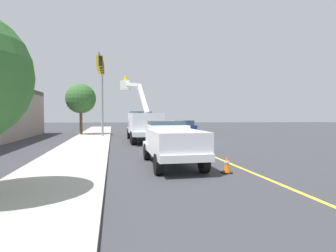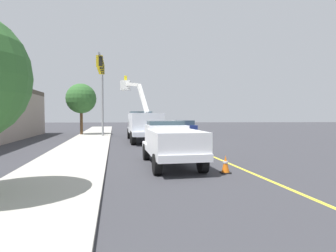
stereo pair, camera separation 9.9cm
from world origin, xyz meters
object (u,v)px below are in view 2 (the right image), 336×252
(utility_bucket_truck, at_px, (143,123))
(traffic_cone_mid_rear, at_px, (155,133))
(traffic_cone_mid_front, at_px, (181,142))
(passing_minivan, at_px, (184,126))
(service_pickup_truck, at_px, (171,142))
(traffic_signal_mast, at_px, (102,78))
(traffic_cone_leading, at_px, (225,164))

(utility_bucket_truck, distance_m, traffic_cone_mid_rear, 4.72)
(traffic_cone_mid_front, bearing_deg, passing_minivan, -7.65)
(passing_minivan, distance_m, traffic_cone_mid_rear, 5.73)
(service_pickup_truck, relative_size, traffic_signal_mast, 0.68)
(passing_minivan, xyz_separation_m, traffic_cone_mid_front, (-14.27, 1.92, -0.54))
(traffic_cone_mid_rear, bearing_deg, passing_minivan, -39.37)
(passing_minivan, xyz_separation_m, traffic_cone_leading, (-22.53, 0.94, -0.62))
(utility_bucket_truck, bearing_deg, traffic_cone_leading, -164.45)
(traffic_cone_mid_rear, bearing_deg, service_pickup_truck, -178.02)
(traffic_cone_mid_rear, xyz_separation_m, traffic_signal_mast, (-1.62, 5.30, 5.61))
(passing_minivan, relative_size, traffic_cone_leading, 6.91)
(traffic_cone_mid_front, bearing_deg, traffic_cone_mid_rear, 9.77)
(utility_bucket_truck, xyz_separation_m, traffic_cone_leading, (-13.71, -3.81, -1.23))
(utility_bucket_truck, height_order, traffic_cone_mid_front, utility_bucket_truck)
(traffic_cone_leading, height_order, traffic_cone_mid_rear, traffic_cone_mid_rear)
(utility_bucket_truck, relative_size, passing_minivan, 1.69)
(utility_bucket_truck, bearing_deg, traffic_signal_mast, 56.04)
(service_pickup_truck, relative_size, traffic_cone_mid_front, 6.58)
(traffic_cone_mid_front, distance_m, traffic_cone_mid_rear, 10.01)
(service_pickup_truck, xyz_separation_m, traffic_cone_leading, (-1.76, -2.11, -0.76))
(utility_bucket_truck, bearing_deg, service_pickup_truck, -171.87)
(passing_minivan, bearing_deg, utility_bucket_truck, 151.67)
(utility_bucket_truck, relative_size, traffic_signal_mast, 0.99)
(traffic_cone_leading, xyz_separation_m, traffic_signal_mast, (16.51, 7.97, 5.63))
(service_pickup_truck, bearing_deg, traffic_signal_mast, 21.67)
(utility_bucket_truck, relative_size, traffic_cone_mid_rear, 10.98)
(service_pickup_truck, height_order, traffic_cone_mid_rear, service_pickup_truck)
(utility_bucket_truck, distance_m, traffic_cone_mid_front, 6.25)
(traffic_cone_mid_front, bearing_deg, service_pickup_truck, 170.13)
(traffic_cone_mid_front, xyz_separation_m, traffic_cone_mid_rear, (9.87, 1.70, -0.06))
(service_pickup_truck, xyz_separation_m, traffic_cone_mid_front, (6.51, -1.13, -0.68))
(utility_bucket_truck, distance_m, passing_minivan, 10.04)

